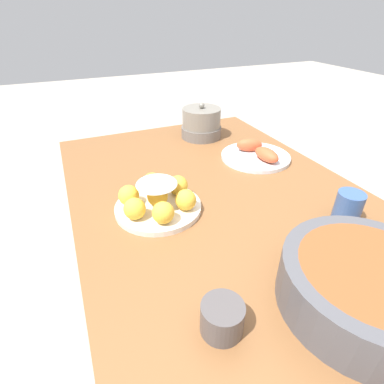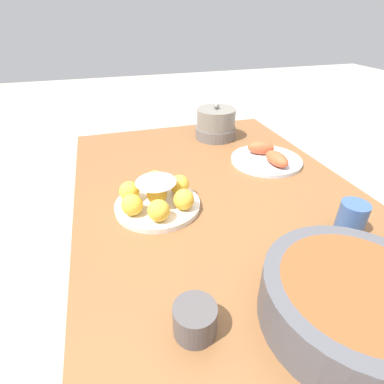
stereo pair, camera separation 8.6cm
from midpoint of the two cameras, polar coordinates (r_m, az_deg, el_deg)
name	(u,v)px [view 2 (the right image)]	position (r m, az deg, el deg)	size (l,w,h in m)	color
ground_plane	(215,344)	(1.45, 6.28, -26.91)	(12.00, 12.00, 0.00)	#B2A899
dining_table	(223,226)	(0.97, 8.50, -6.54)	(1.34, 0.87, 0.75)	brown
cake_plate	(157,197)	(0.85, -3.82, -1.08)	(0.24, 0.24, 0.09)	silver
serving_bowl	(352,302)	(0.65, 31.72, -17.52)	(0.32, 0.32, 0.10)	#4C4C51
seafood_platter	(267,158)	(1.16, 16.26, 6.18)	(0.26, 0.26, 0.06)	silver
cup_near	(195,320)	(0.57, 5.29, -23.26)	(0.08, 0.08, 0.06)	#4C4747
cup_far	(352,218)	(0.87, 30.69, -4.40)	(0.07, 0.07, 0.09)	#38568E
warming_pot	(216,124)	(1.33, 6.44, 12.73)	(0.17, 0.17, 0.15)	#66605B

